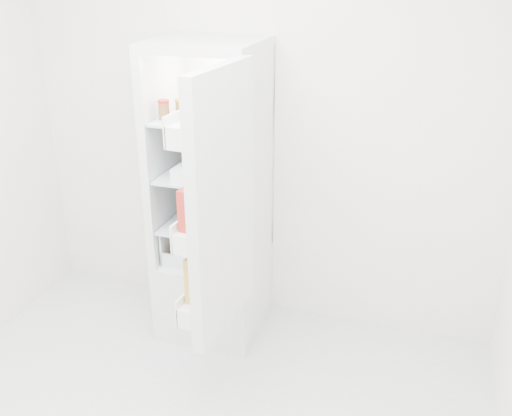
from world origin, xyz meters
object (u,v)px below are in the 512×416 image
(refrigerator, at_px, (215,228))
(mushroom_bowl, at_px, (199,204))
(red_cabbage, at_px, (237,209))
(fridge_door, at_px, (217,210))

(refrigerator, distance_m, mushroom_bowl, 0.19)
(red_cabbage, height_order, fridge_door, fridge_door)
(fridge_door, bearing_deg, mushroom_bowl, 35.20)
(red_cabbage, relative_size, fridge_door, 0.12)
(refrigerator, xyz_separation_m, fridge_door, (0.27, -0.64, 0.43))
(refrigerator, height_order, mushroom_bowl, refrigerator)
(red_cabbage, bearing_deg, refrigerator, 172.52)
(red_cabbage, relative_size, mushroom_bowl, 0.97)
(refrigerator, height_order, fridge_door, refrigerator)
(red_cabbage, bearing_deg, fridge_door, -78.65)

